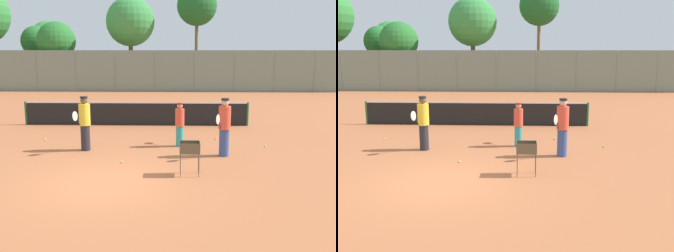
% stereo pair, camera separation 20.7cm
% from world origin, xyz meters
% --- Properties ---
extents(ground_plane, '(80.00, 80.00, 0.00)m').
position_xyz_m(ground_plane, '(0.00, 0.00, 0.00)').
color(ground_plane, '#B7663D').
extents(tennis_net, '(10.24, 0.10, 1.07)m').
position_xyz_m(tennis_net, '(0.00, 7.79, 0.56)').
color(tennis_net, '#26592D').
rests_on(tennis_net, ground_plane).
extents(back_fence, '(31.57, 0.08, 3.26)m').
position_xyz_m(back_fence, '(0.00, 21.55, 1.63)').
color(back_fence, gray).
rests_on(back_fence, ground_plane).
extents(tree_0, '(3.34, 3.34, 8.56)m').
position_xyz_m(tree_0, '(3.42, 24.25, 6.85)').
color(tree_0, brown).
rests_on(tree_0, ground_plane).
extents(tree_1, '(4.06, 4.06, 7.60)m').
position_xyz_m(tree_1, '(-2.12, 23.84, 5.54)').
color(tree_1, brown).
rests_on(tree_1, ground_plane).
extents(tree_2, '(2.71, 2.71, 5.37)m').
position_xyz_m(tree_2, '(-10.86, 25.80, 3.94)').
color(tree_2, brown).
rests_on(tree_2, ground_plane).
extents(tree_3, '(3.52, 3.52, 5.89)m').
position_xyz_m(tree_3, '(-10.14, 27.06, 4.09)').
color(tree_3, brown).
rests_on(tree_3, ground_plane).
extents(tree_5, '(3.21, 3.21, 5.59)m').
position_xyz_m(tree_5, '(-8.24, 23.17, 3.97)').
color(tree_5, brown).
rests_on(tree_5, ground_plane).
extents(player_white_outfit, '(0.33, 0.87, 1.58)m').
position_xyz_m(player_white_outfit, '(2.00, 3.98, 0.82)').
color(player_white_outfit, teal).
rests_on(player_white_outfit, ground_plane).
extents(player_red_cap, '(0.46, 0.92, 1.88)m').
position_xyz_m(player_red_cap, '(-1.27, 3.31, 0.97)').
color(player_red_cap, '#26262D').
rests_on(player_red_cap, ground_plane).
extents(player_yellow_shirt, '(0.57, 0.88, 1.91)m').
position_xyz_m(player_yellow_shirt, '(3.44, 2.71, 0.99)').
color(player_yellow_shirt, '#334C8C').
rests_on(player_yellow_shirt, ground_plane).
extents(ball_cart, '(0.56, 0.41, 0.95)m').
position_xyz_m(ball_cart, '(2.25, 0.72, 0.72)').
color(ball_cart, brown).
rests_on(ball_cart, ground_plane).
extents(tennis_ball_0, '(0.07, 0.07, 0.07)m').
position_xyz_m(tennis_ball_0, '(3.40, 5.06, 0.03)').
color(tennis_ball_0, '#D1E54C').
rests_on(tennis_ball_0, ground_plane).
extents(tennis_ball_1, '(0.07, 0.07, 0.07)m').
position_xyz_m(tennis_ball_1, '(0.21, 1.83, 0.03)').
color(tennis_ball_1, '#D1E54C').
rests_on(tennis_ball_1, ground_plane).
extents(tennis_ball_2, '(0.07, 0.07, 0.07)m').
position_xyz_m(tennis_ball_2, '(-3.18, 4.73, 0.03)').
color(tennis_ball_2, '#D1E54C').
rests_on(tennis_ball_2, ground_plane).
extents(tennis_ball_3, '(0.07, 0.07, 0.07)m').
position_xyz_m(tennis_ball_3, '(5.06, 3.93, 0.03)').
color(tennis_ball_3, '#D1E54C').
rests_on(tennis_ball_3, ground_plane).
extents(parked_car, '(4.20, 1.70, 1.60)m').
position_xyz_m(parked_car, '(-0.68, 25.42, 0.66)').
color(parked_car, white).
rests_on(parked_car, ground_plane).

